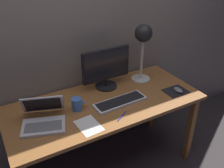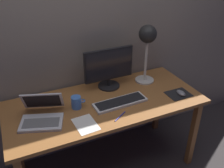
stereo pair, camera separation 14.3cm
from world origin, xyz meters
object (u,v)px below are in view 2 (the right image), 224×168
(laptop, at_px, (42,112))
(coffee_mug, at_px, (76,102))
(monitor, at_px, (109,67))
(pen, at_px, (120,116))
(desk_lamp, at_px, (147,40))
(keyboard_main, at_px, (120,102))
(mouse, at_px, (181,93))

(laptop, distance_m, coffee_mug, 0.27)
(monitor, distance_m, pen, 0.50)
(desk_lamp, bearing_deg, coffee_mug, -167.47)
(monitor, bearing_deg, keyboard_main, -95.32)
(monitor, relative_size, laptop, 1.17)
(monitor, distance_m, mouse, 0.65)
(keyboard_main, relative_size, desk_lamp, 0.83)
(keyboard_main, xyz_separation_m, coffee_mug, (-0.34, 0.09, 0.04))
(monitor, bearing_deg, mouse, -37.78)
(keyboard_main, relative_size, laptop, 1.18)
(monitor, xyz_separation_m, keyboard_main, (-0.03, -0.29, -0.18))
(monitor, bearing_deg, desk_lamp, -6.61)
(laptop, bearing_deg, desk_lamp, 10.67)
(monitor, height_order, laptop, monitor)
(desk_lamp, bearing_deg, pen, -138.14)
(laptop, height_order, desk_lamp, desk_lamp)
(keyboard_main, height_order, mouse, mouse)
(monitor, relative_size, pen, 3.16)
(coffee_mug, relative_size, pen, 0.81)
(monitor, xyz_separation_m, laptop, (-0.63, -0.22, -0.14))
(keyboard_main, xyz_separation_m, pen, (-0.08, -0.16, -0.01))
(keyboard_main, height_order, pen, keyboard_main)
(laptop, relative_size, coffee_mug, 3.32)
(monitor, height_order, pen, monitor)
(desk_lamp, xyz_separation_m, pen, (-0.45, -0.41, -0.39))
(coffee_mug, bearing_deg, laptop, -174.37)
(pen, bearing_deg, coffee_mug, 135.82)
(laptop, xyz_separation_m, mouse, (1.13, -0.16, -0.03))
(coffee_mug, xyz_separation_m, pen, (0.26, -0.25, -0.05))
(keyboard_main, bearing_deg, mouse, -10.78)
(monitor, xyz_separation_m, desk_lamp, (0.35, -0.04, 0.21))
(monitor, relative_size, mouse, 4.61)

